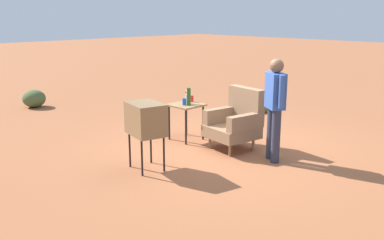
{
  "coord_description": "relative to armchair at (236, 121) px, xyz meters",
  "views": [
    {
      "loc": [
        4.62,
        -5.54,
        2.32
      ],
      "look_at": [
        -0.09,
        -0.84,
        0.65
      ],
      "focal_mm": 40.05,
      "sensor_mm": 36.0,
      "label": 1
    }
  ],
  "objects": [
    {
      "name": "shrub_lone",
      "position": [
        -5.76,
        -0.97,
        -0.28
      ],
      "size": [
        0.57,
        0.57,
        0.44
      ],
      "primitive_type": "ellipsoid",
      "color": "#475B33",
      "rests_on": "ground"
    },
    {
      "name": "bottle_wine_green",
      "position": [
        -0.9,
        -0.28,
        0.34
      ],
      "size": [
        0.07,
        0.07,
        0.32
      ],
      "primitive_type": "cylinder",
      "color": "#1E5623",
      "rests_on": "side_table"
    },
    {
      "name": "ground_plane",
      "position": [
        -0.07,
        -0.09,
        -0.5
      ],
      "size": [
        60.0,
        60.0,
        0.0
      ],
      "primitive_type": "plane",
      "color": "#A05B38"
    },
    {
      "name": "soda_can_blue",
      "position": [
        -0.98,
        -0.31,
        0.24
      ],
      "size": [
        0.07,
        0.07,
        0.12
      ],
      "primitive_type": "cylinder",
      "color": "blue",
      "rests_on": "side_table"
    },
    {
      "name": "side_table",
      "position": [
        -1.01,
        -0.24,
        0.08
      ],
      "size": [
        0.56,
        0.56,
        0.68
      ],
      "color": "black",
      "rests_on": "ground"
    },
    {
      "name": "flower_vase",
      "position": [
        -1.0,
        -0.2,
        0.33
      ],
      "size": [
        0.15,
        0.09,
        0.27
      ],
      "color": "silver",
      "rests_on": "side_table"
    },
    {
      "name": "tv_on_stand",
      "position": [
        -0.3,
        -1.76,
        0.28
      ],
      "size": [
        0.69,
        0.57,
        1.03
      ],
      "color": "black",
      "rests_on": "ground"
    },
    {
      "name": "person_standing",
      "position": [
        0.82,
        -0.07,
        0.44
      ],
      "size": [
        0.49,
        0.38,
        1.64
      ],
      "color": "#2D3347",
      "rests_on": "ground"
    },
    {
      "name": "soda_can_red",
      "position": [
        -1.08,
        -0.02,
        0.24
      ],
      "size": [
        0.07,
        0.07,
        0.12
      ],
      "primitive_type": "cylinder",
      "color": "red",
      "rests_on": "side_table"
    },
    {
      "name": "armchair",
      "position": [
        0.0,
        0.0,
        0.0
      ],
      "size": [
        0.88,
        0.89,
        1.06
      ],
      "color": "#937047",
      "rests_on": "ground"
    },
    {
      "name": "shrub_mid",
      "position": [
        -1.31,
        2.61,
        -0.37
      ],
      "size": [
        0.32,
        0.32,
        0.25
      ],
      "primitive_type": "ellipsoid",
      "color": "#475B33",
      "rests_on": "ground"
    }
  ]
}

